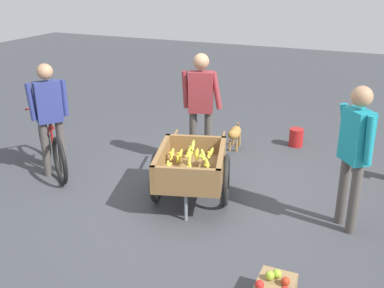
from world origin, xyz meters
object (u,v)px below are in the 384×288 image
Objects in this scene: bicycle at (52,147)px; dog at (235,133)px; bystander_person at (355,146)px; cyclist_person at (49,110)px; fruit_cart at (191,169)px; plastic_bucket at (296,137)px; vendor_person at (201,100)px.

dog is at bearing 130.19° from bicycle.
bystander_person is (-0.05, 4.07, 0.63)m from bicycle.
cyclist_person is 3.95m from bystander_person.
plastic_bucket is (-2.44, 0.82, -0.29)m from fruit_cart.
bystander_person is at bearing 47.34° from dog.
plastic_bucket is 2.67m from bystander_person.
bicycle is 2.82m from dog.
fruit_cart is 1.13× the size of cyclist_person.
dog is 2.70m from bystander_person.
fruit_cart is 1.94m from bystander_person.
vendor_person is at bearing -163.54° from fruit_cart.
bicycle is at bearing -49.81° from dog.
cyclist_person is at bearing -49.86° from plastic_bucket.
vendor_person is 2.38m from bystander_person.
plastic_bucket is at bearing 161.40° from fruit_cart.
fruit_cart is at bearing -18.60° from plastic_bucket.
fruit_cart is 1.90m from dog.
fruit_cart reaches higher than plastic_bucket.
cyclist_person is at bearing -46.75° from dog.
fruit_cart is 2.59m from plastic_bucket.
cyclist_person is 3.90m from plastic_bucket.
bystander_person is at bearing 66.01° from vendor_person.
bystander_person is (0.97, 2.18, -0.01)m from vendor_person.
fruit_cart is at bearing 90.48° from cyclist_person.
vendor_person is at bearing 118.37° from bicycle.
cyclist_person is at bearing -57.80° from vendor_person.
dog is at bearing 133.25° from cyclist_person.
bystander_person reaches higher than cyclist_person.
dog is (-1.91, 2.03, -0.68)m from cyclist_person.
vendor_person reaches higher than plastic_bucket.
vendor_person reaches higher than dog.
vendor_person reaches higher than bicycle.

